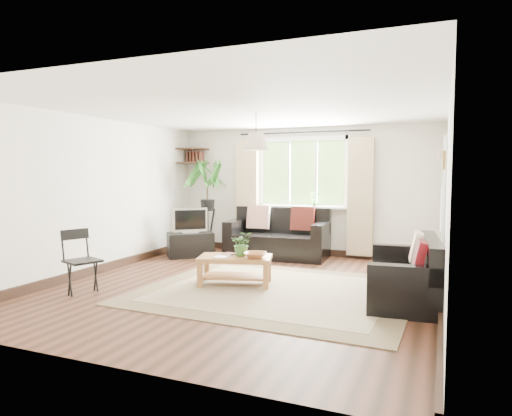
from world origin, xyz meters
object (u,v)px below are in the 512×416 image
at_px(sofa_back, 277,234).
at_px(sofa_right, 404,271).
at_px(tv_stand, 190,245).
at_px(palm_stand, 208,206).
at_px(coffee_table, 235,271).
at_px(folding_chair, 83,262).

bearing_deg(sofa_back, sofa_right, -44.74).
xyz_separation_m(tv_stand, palm_stand, (0.01, 0.66, 0.68)).
height_order(sofa_back, coffee_table, sofa_back).
xyz_separation_m(sofa_right, coffee_table, (-2.21, -0.07, -0.17)).
xyz_separation_m(sofa_right, palm_stand, (-3.88, 2.22, 0.53)).
height_order(sofa_back, palm_stand, palm_stand).
bearing_deg(folding_chair, tv_stand, 21.78).
relative_size(sofa_right, coffee_table, 1.59).
height_order(sofa_back, folding_chair, sofa_back).
bearing_deg(sofa_back, coffee_table, -88.71).
distance_m(sofa_back, palm_stand, 1.58).
distance_m(sofa_back, tv_stand, 1.62).
distance_m(tv_stand, palm_stand, 0.95).
height_order(sofa_back, tv_stand, sofa_back).
xyz_separation_m(tv_stand, folding_chair, (0.05, -2.78, 0.19)).
height_order(sofa_right, folding_chair, folding_chair).
bearing_deg(palm_stand, folding_chair, -89.31).
relative_size(sofa_back, coffee_table, 1.84).
bearing_deg(tv_stand, sofa_back, -19.35).
height_order(sofa_back, sofa_right, sofa_back).
bearing_deg(sofa_back, palm_stand, 173.03).
relative_size(sofa_right, palm_stand, 0.87).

